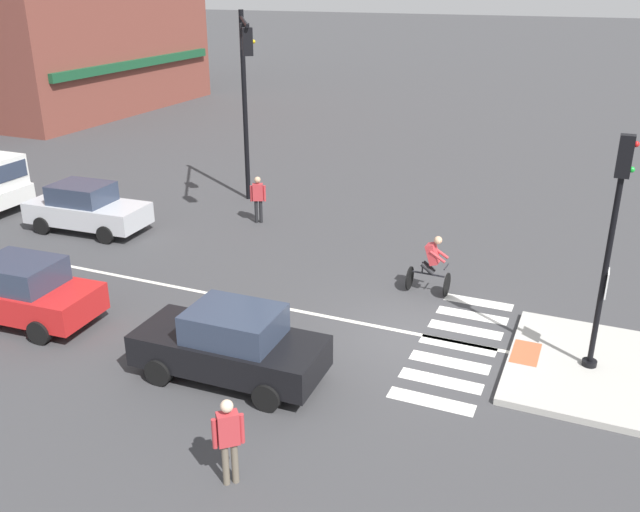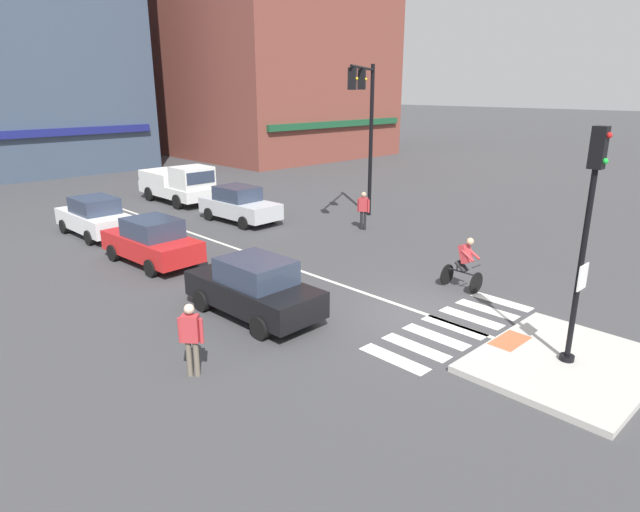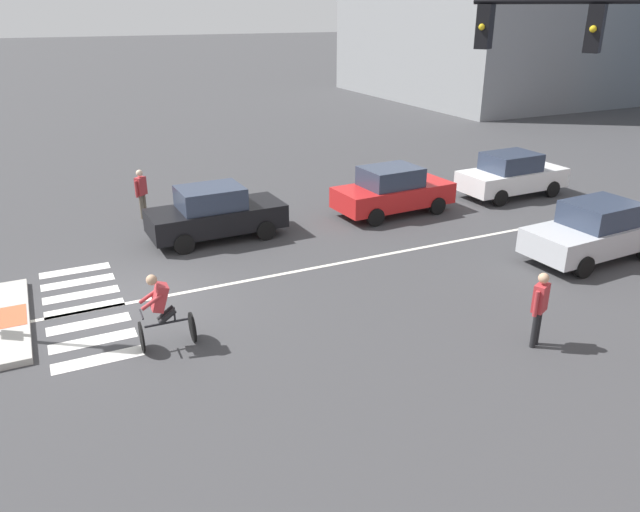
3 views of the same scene
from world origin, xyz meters
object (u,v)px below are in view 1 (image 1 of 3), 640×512
at_px(signal_pole, 612,235).
at_px(pedestrian_at_curb_left, 229,435).
at_px(traffic_light_mast, 245,78).
at_px(car_black_westbound_near, 231,344).
at_px(pedestrian_waiting_far_side, 258,196).
at_px(cyclist, 432,264).
at_px(car_silver_eastbound_far, 86,208).
at_px(car_red_westbound_far, 19,291).

relative_size(signal_pole, pedestrian_at_curb_left, 3.06).
distance_m(traffic_light_mast, pedestrian_at_curb_left, 15.28).
distance_m(car_black_westbound_near, pedestrian_at_curb_left, 3.37).
xyz_separation_m(signal_pole, pedestrian_waiting_far_side, (5.87, 11.29, -2.23)).
distance_m(traffic_light_mast, cyclist, 9.89).
bearing_deg(pedestrian_at_curb_left, car_silver_eastbound_far, 49.97).
relative_size(cyclist, pedestrian_at_curb_left, 1.01).
bearing_deg(traffic_light_mast, car_black_westbound_near, -153.47).
height_order(car_black_westbound_near, pedestrian_waiting_far_side, pedestrian_waiting_far_side).
bearing_deg(pedestrian_waiting_far_side, pedestrian_at_curb_left, -154.19).
xyz_separation_m(car_red_westbound_far, pedestrian_at_curb_left, (-3.18, -7.84, 0.17)).
bearing_deg(traffic_light_mast, cyclist, -118.76).
distance_m(signal_pole, pedestrian_at_curb_left, 8.56).
bearing_deg(car_silver_eastbound_far, pedestrian_at_curb_left, -130.03).
bearing_deg(car_silver_eastbound_far, car_red_westbound_far, -153.28).
bearing_deg(pedestrian_at_curb_left, cyclist, -7.73).
bearing_deg(pedestrian_at_curb_left, signal_pole, -41.22).
bearing_deg(pedestrian_waiting_far_side, car_black_westbound_near, -155.42).
bearing_deg(pedestrian_at_curb_left, car_red_westbound_far, 67.95).
relative_size(car_red_westbound_far, pedestrian_waiting_far_side, 2.51).
xyz_separation_m(car_silver_eastbound_far, cyclist, (-0.30, -12.01, 0.06)).
bearing_deg(cyclist, pedestrian_at_curb_left, 172.27).
distance_m(traffic_light_mast, car_silver_eastbound_far, 7.01).
bearing_deg(signal_pole, traffic_light_mast, 60.40).
bearing_deg(pedestrian_waiting_far_side, car_red_westbound_far, 167.38).
distance_m(pedestrian_at_curb_left, pedestrian_waiting_far_side, 13.43).
xyz_separation_m(car_black_westbound_near, cyclist, (5.86, -2.85, 0.06)).
bearing_deg(signal_pole, cyclist, 58.86).
bearing_deg(traffic_light_mast, car_red_westbound_far, 173.80).
xyz_separation_m(traffic_light_mast, car_black_westbound_near, (-10.22, -5.10, -4.01)).
xyz_separation_m(traffic_light_mast, car_red_westbound_far, (-9.97, 1.08, -4.01)).
height_order(car_red_westbound_far, pedestrian_waiting_far_side, pedestrian_waiting_far_side).
distance_m(signal_pole, car_red_westbound_far, 13.84).
height_order(signal_pole, traffic_light_mast, traffic_light_mast).
height_order(signal_pole, pedestrian_at_curb_left, signal_pole).
distance_m(signal_pole, pedestrian_waiting_far_side, 12.92).
bearing_deg(car_black_westbound_near, pedestrian_waiting_far_side, 24.58).
distance_m(car_black_westbound_near, car_red_westbound_far, 6.19).
bearing_deg(car_black_westbound_near, pedestrian_at_curb_left, -150.50).
xyz_separation_m(car_black_westbound_near, pedestrian_at_curb_left, (-2.93, -1.66, 0.17)).
relative_size(pedestrian_at_curb_left, pedestrian_waiting_far_side, 1.00).
distance_m(car_black_westbound_near, cyclist, 6.51).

